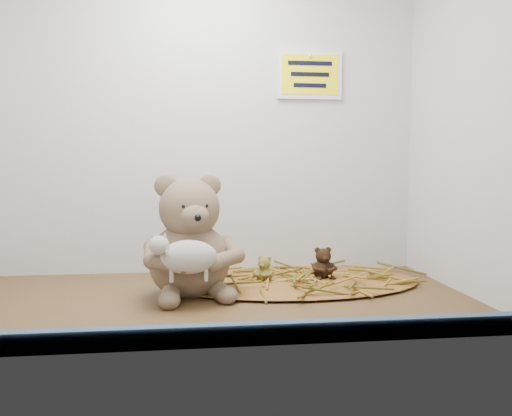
{
  "coord_description": "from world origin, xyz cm",
  "views": [
    {
      "loc": [
        -1.48,
        -109.46,
        29.82
      ],
      "look_at": [
        11.63,
        1.3,
        20.25
      ],
      "focal_mm": 35.0,
      "sensor_mm": 36.0,
      "label": 1
    }
  ],
  "objects": [
    {
      "name": "alcove_shell",
      "position": [
        0.0,
        9.0,
        45.0
      ],
      "size": [
        120.4,
        60.2,
        90.4
      ],
      "color": "#412C16",
      "rests_on": "ground"
    },
    {
      "name": "toy_lamb",
      "position": [
        -3.38,
        -5.67,
        10.72
      ],
      "size": [
        15.48,
        9.45,
        10.0
      ],
      "primitive_type": null,
      "color": "#BCB5A8",
      "rests_on": "main_teddy"
    },
    {
      "name": "front_rail",
      "position": [
        0.0,
        -28.8,
        1.8
      ],
      "size": [
        119.28,
        2.2,
        3.6
      ],
      "primitive_type": "cube",
      "color": "#374A69",
      "rests_on": "shelf_floor"
    },
    {
      "name": "straw_bed",
      "position": [
        22.65,
        12.56,
        0.62
      ],
      "size": [
        64.14,
        37.24,
        1.24
      ],
      "primitive_type": "ellipsoid",
      "color": "brown",
      "rests_on": "shelf_floor"
    },
    {
      "name": "main_teddy",
      "position": [
        -3.38,
        4.32,
        13.95
      ],
      "size": [
        27.0,
        27.95,
        27.9
      ],
      "primitive_type": null,
      "rotation": [
        0.0,
        0.0,
        0.21
      ],
      "color": "#8A6D55",
      "rests_on": "shelf_floor"
    },
    {
      "name": "wall_sign",
      "position": [
        30.0,
        29.4,
        55.0
      ],
      "size": [
        16.0,
        1.2,
        11.0
      ],
      "primitive_type": "cube",
      "color": "yellow",
      "rests_on": "back_wall"
    },
    {
      "name": "mini_teddy_brown",
      "position": [
        30.33,
        13.39,
        5.26
      ],
      "size": [
        6.94,
        7.27,
        8.04
      ],
      "primitive_type": null,
      "rotation": [
        0.0,
        0.0,
        0.07
      ],
      "color": "black",
      "rests_on": "straw_bed"
    },
    {
      "name": "mini_teddy_tan",
      "position": [
        14.97,
        11.72,
        4.41
      ],
      "size": [
        7.16,
        7.26,
        6.34
      ],
      "primitive_type": null,
      "rotation": [
        0.0,
        0.0,
        -0.54
      ],
      "color": "olive",
      "rests_on": "straw_bed"
    }
  ]
}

